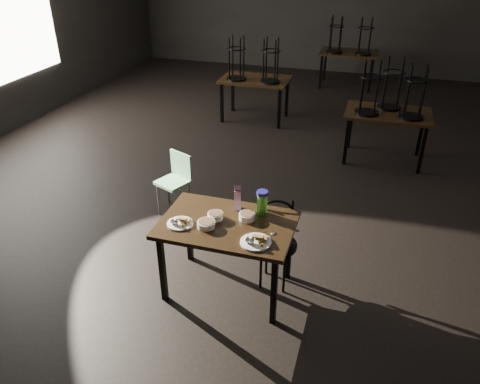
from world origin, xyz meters
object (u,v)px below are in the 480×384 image
(main_table, at_px, (227,230))
(bentwood_chair, at_px, (276,237))
(juice_carton, at_px, (238,198))
(water_bottle, at_px, (262,202))
(school_chair, at_px, (176,177))

(main_table, height_order, bentwood_chair, bentwood_chair)
(juice_carton, distance_m, bentwood_chair, 0.52)
(water_bottle, height_order, school_chair, water_bottle)
(water_bottle, xyz_separation_m, school_chair, (-1.31, 0.99, -0.43))
(juice_carton, height_order, water_bottle, juice_carton)
(water_bottle, distance_m, school_chair, 1.70)
(juice_carton, height_order, school_chair, juice_carton)
(main_table, distance_m, bentwood_chair, 0.51)
(juice_carton, xyz_separation_m, bentwood_chair, (0.38, 0.01, -0.36))
(water_bottle, height_order, bentwood_chair, water_bottle)
(main_table, relative_size, juice_carton, 4.82)
(bentwood_chair, height_order, school_chair, bentwood_chair)
(juice_carton, bearing_deg, main_table, -94.23)
(water_bottle, bearing_deg, main_table, -137.18)
(water_bottle, bearing_deg, bentwood_chair, 11.60)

